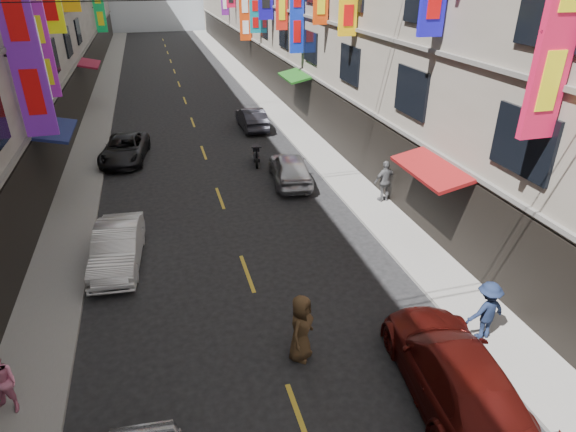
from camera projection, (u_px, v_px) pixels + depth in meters
sidewalk_left at (101, 105)px, 34.77m from camera, size 2.00×90.00×0.12m
sidewalk_right at (262, 95)px, 37.64m from camera, size 2.00×90.00×0.12m
street_awnings at (180, 120)px, 20.86m from camera, size 13.99×35.20×0.41m
lane_markings at (188, 110)px, 33.66m from camera, size 0.12×80.20×0.01m
scooter_far_right at (256, 155)px, 24.32m from camera, size 0.61×1.79×1.14m
car_left_mid at (117, 247)px, 15.87m from camera, size 1.75×4.13×1.33m
car_left_far at (125, 149)px, 24.64m from camera, size 2.68×4.72×1.24m
car_right_near at (454, 371)px, 10.87m from camera, size 2.76×5.37×1.49m
car_right_mid at (290, 168)px, 22.07m from camera, size 2.11×4.25×1.39m
car_right_far at (252, 118)px, 29.57m from camera, size 1.41×3.94×1.29m
pedestrian_lfar at (1, 385)px, 10.32m from camera, size 0.91×0.79×1.56m
pedestrian_rnear at (487, 311)px, 12.45m from camera, size 1.13×0.64×1.69m
pedestrian_rfar at (385, 181)px, 19.93m from camera, size 1.10×0.71×1.77m
pedestrian_crossing at (301, 328)px, 11.91m from camera, size 1.05×1.09×1.85m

